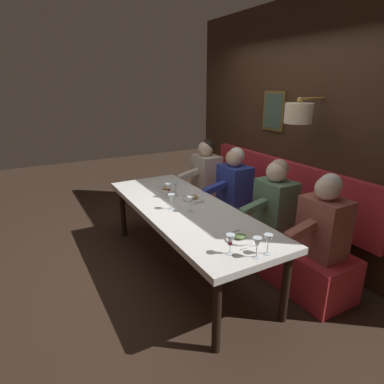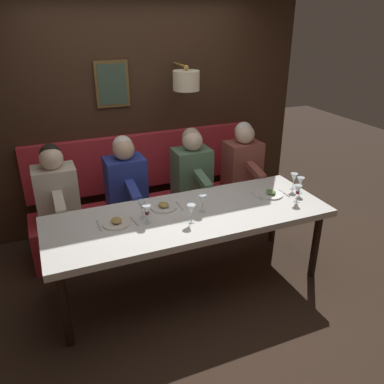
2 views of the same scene
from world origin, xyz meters
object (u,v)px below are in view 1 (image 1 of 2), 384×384
Objects in this scene: dining_table at (186,213)px; diner_middle at (234,181)px; wine_glass_1 at (169,188)px; wine_glass_3 at (171,198)px; wine_glass_0 at (268,240)px; wine_glass_5 at (230,240)px; wine_glass_6 at (190,201)px; diner_far at (206,169)px; wine_glass_4 at (257,243)px; diner_near at (275,198)px; diner_nearest at (324,219)px; wine_glass_2 at (176,186)px.

diner_middle reaches higher than dining_table.
wine_glass_1 is 0.37m from wine_glass_3.
wine_glass_0 and wine_glass_5 have the same top height.
diner_middle is at bearing 27.65° from wine_glass_6.
wine_glass_1 is 1.00× the size of wine_glass_5.
diner_far reaches higher than wine_glass_4.
wine_glass_5 is (-1.04, -1.37, 0.04)m from diner_middle.
diner_middle reaches higher than wine_glass_4.
diner_near is at bearing 31.03° from wine_glass_5.
diner_nearest is 4.82× the size of wine_glass_1.
diner_far is at bearing 67.81° from wine_glass_4.
wine_glass_6 is at bearing 134.37° from diner_nearest.
wine_glass_5 is at bearing -127.25° from diner_middle.
diner_nearest is 1.64m from wine_glass_2.
wine_glass_1 is 1.00× the size of wine_glass_3.
wine_glass_1 is (-0.11, 1.55, -0.00)m from wine_glass_0.
diner_middle reaches higher than wine_glass_3.
wine_glass_5 is at bearing -99.58° from wine_glass_2.
diner_far is 4.82× the size of wine_glass_3.
wine_glass_4 is (-0.89, -0.13, 0.04)m from diner_nearest.
wine_glass_2 is 0.53m from wine_glass_6.
diner_middle is 1.70m from wine_glass_0.
wine_glass_1 is at bearing 177.49° from diner_middle.
wine_glass_6 is at bearing -89.24° from wine_glass_1.
diner_nearest is 1.49m from wine_glass_3.
wine_glass_1 is at bearing 122.36° from diner_nearest.
wine_glass_0 is at bearing -85.33° from dining_table.
wine_glass_3 is 0.21m from wine_glass_6.
wine_glass_4 is (0.13, -1.20, 0.00)m from wine_glass_3.
dining_table is 0.22m from wine_glass_6.
diner_nearest and diner_near have the same top height.
wine_glass_5 is (-0.01, -1.06, -0.00)m from wine_glass_3.
wine_glass_4 is at bearing -139.48° from diner_near.
wine_glass_6 is (-0.89, 0.27, 0.04)m from diner_near.
wine_glass_3 is at bearing 133.83° from diner_nearest.
wine_glass_6 is (0.00, 1.04, 0.00)m from wine_glass_4.
wine_glass_5 reaches higher than dining_table.
wine_glass_5 is (-0.14, -1.41, -0.00)m from wine_glass_1.
diner_near is 4.82× the size of wine_glass_5.
wine_glass_2 is (0.10, 0.01, 0.00)m from wine_glass_1.
wine_glass_5 is 1.00× the size of wine_glass_6.
diner_middle is at bearing 90.00° from diner_nearest.
wine_glass_1 is at bearing 69.12° from wine_glass_3.
wine_glass_0 is 1.00× the size of wine_glass_1.
diner_far is at bearing 43.96° from wine_glass_3.
wine_glass_4 is at bearing -171.84° from diner_nearest.
diner_nearest is 1.00× the size of diner_far.
diner_middle is at bearing -3.81° from wine_glass_2.
wine_glass_2 and wine_glass_5 have the same top height.
wine_glass_3 is 1.00× the size of wine_glass_6.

